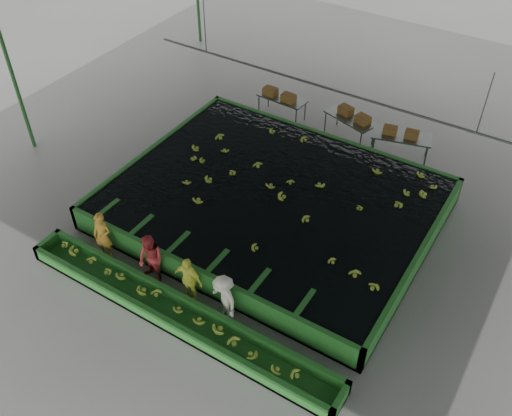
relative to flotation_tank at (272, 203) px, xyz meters
The scene contains 21 objects.
ground 1.57m from the flotation_tank, 90.00° to the right, with size 80.00×80.00×0.00m, color slate.
shed_roof 4.79m from the flotation_tank, 90.00° to the right, with size 20.00×22.00×0.04m, color gray.
shed_posts 2.54m from the flotation_tank, 90.00° to the right, with size 20.00×22.00×5.00m, color #2A632A, non-canonical shape.
flotation_tank is the anchor object (origin of this frame).
tank_water 0.40m from the flotation_tank, 90.00° to the right, with size 9.70×7.70×0.00m, color black.
sorting_trough 5.10m from the flotation_tank, 90.00° to the right, with size 10.00×1.00×0.50m, color #236822, non-canonical shape.
cableway_rail 4.33m from the flotation_tank, 90.00° to the left, with size 0.08×0.08×14.00m, color #59605B.
rail_hanger_left 7.06m from the flotation_tank, 145.01° to the left, with size 0.04×0.04×2.00m, color #59605B.
rail_hanger_right 7.06m from the flotation_tank, 34.99° to the left, with size 0.04×0.04×2.00m, color #59605B.
worker_a 5.44m from the flotation_tank, 127.61° to the right, with size 0.59×0.39×1.63m, color gold.
worker_b 4.56m from the flotation_tank, 108.65° to the right, with size 0.82×0.64×1.68m, color #B83234.
worker_c 4.32m from the flotation_tank, 91.72° to the right, with size 0.93×0.38×1.58m, color #F3FD50.
worker_d 4.44m from the flotation_tank, 76.23° to the right, with size 0.99×0.57×1.53m, color #E9E9CE.
packing_table_left 5.95m from the flotation_tank, 117.20° to the left, with size 1.97×0.79×0.90m, color #59605B, non-canonical shape.
packing_table_mid 5.35m from the flotation_tank, 87.62° to the left, with size 2.02×0.81×0.92m, color #59605B, non-canonical shape.
packing_table_right 5.69m from the flotation_tank, 65.52° to the left, with size 2.14×0.86×0.97m, color #59605B, non-canonical shape.
box_stack_left 5.91m from the flotation_tank, 118.30° to the left, with size 1.42×0.39×0.31m, color brown, non-canonical shape.
box_stack_mid 5.42m from the flotation_tank, 86.17° to the left, with size 1.40×0.39×0.30m, color brown, non-canonical shape.
box_stack_right 5.67m from the flotation_tank, 66.03° to the left, with size 1.27×0.35×0.27m, color brown, non-canonical shape.
floating_bananas 0.89m from the flotation_tank, 90.00° to the left, with size 8.97×6.12×0.12m, color #89A92E, non-canonical shape.
trough_bananas 5.10m from the flotation_tank, 90.00° to the right, with size 8.29×0.55×0.11m, color #89A92E, non-canonical shape.
Camera 1 is at (7.00, -10.64, 12.66)m, focal length 40.00 mm.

